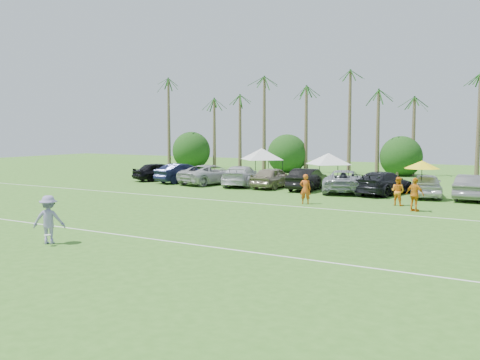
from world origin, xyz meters
The scene contains 31 objects.
ground centered at (0.00, 0.00, 0.00)m, with size 120.00×120.00×0.00m, color #397021.
field_lines centered at (0.00, 8.00, 0.01)m, with size 80.00×12.10×0.01m.
palm_tree_0 centered at (-22.00, 38.00, 7.48)m, with size 2.40×2.40×8.90m.
palm_tree_1 centered at (-17.00, 38.00, 8.35)m, with size 2.40×2.40×9.90m.
palm_tree_2 centered at (-12.00, 38.00, 9.21)m, with size 2.40×2.40×10.90m.
palm_tree_3 centered at (-8.00, 38.00, 10.06)m, with size 2.40×2.40×11.90m.
palm_tree_4 centered at (-4.00, 38.00, 7.48)m, with size 2.40×2.40×8.90m.
palm_tree_5 centered at (0.00, 38.00, 8.35)m, with size 2.40×2.40×9.90m.
palm_tree_6 centered at (4.00, 38.00, 9.21)m, with size 2.40×2.40×10.90m.
palm_tree_7 centered at (8.00, 38.00, 10.06)m, with size 2.40×2.40×11.90m.
palm_tree_8 centered at (13.00, 38.00, 7.48)m, with size 2.40×2.40×8.90m.
bush_tree_0 centered at (-19.00, 39.00, 1.80)m, with size 4.00×4.00×4.00m.
bush_tree_1 centered at (-6.00, 39.00, 1.80)m, with size 4.00×4.00×4.00m.
bush_tree_2 centered at (6.00, 39.00, 1.80)m, with size 4.00×4.00×4.00m.
sideline_player_a centered at (5.87, 15.37, 0.95)m, with size 0.69×0.45×1.90m, color #CA5216.
sideline_player_b centered at (11.08, 17.64, 0.89)m, with size 0.86×0.67×1.78m, color orange.
sideline_player_c centered at (12.53, 15.69, 0.97)m, with size 1.14×0.48×1.95m, color orange.
canopy_tent_left centered at (-3.20, 26.58, 3.01)m, with size 4.35×4.35×3.52m.
canopy_tent_right centered at (3.39, 25.85, 2.76)m, with size 3.98×3.98×3.22m.
market_umbrella centered at (11.77, 21.16, 2.36)m, with size 2.36×2.36×2.63m.
frisbee_player centered at (1.45, -0.83, 1.00)m, with size 1.49×1.34×2.00m.
parked_car_0 centered at (-11.96, 22.99, 0.84)m, with size 1.98×4.93×1.68m, color black.
parked_car_1 centered at (-9.00, 22.57, 0.84)m, with size 1.78×5.09×1.68m, color black.
parked_car_2 centered at (-6.03, 22.64, 0.84)m, with size 2.78×6.04×1.68m, color #B5B5B6.
parked_car_3 centered at (-3.06, 22.76, 0.84)m, with size 2.35×5.78×1.68m, color silver.
parked_car_4 centered at (-0.10, 22.71, 0.84)m, with size 1.98×4.93×1.68m, color gray.
parked_car_5 centered at (2.87, 22.73, 0.84)m, with size 1.78×5.09×1.68m, color black.
parked_car_6 centered at (5.84, 22.66, 0.84)m, with size 2.78×6.04×1.68m, color gray.
parked_car_7 centered at (8.80, 22.79, 0.84)m, with size 2.35×5.78×1.68m, color black.
parked_car_8 centered at (11.77, 22.75, 0.84)m, with size 1.98×4.93×1.68m, color silver.
parked_car_9 centered at (14.73, 23.03, 0.84)m, with size 1.78×5.09×1.68m, color slate.
Camera 1 is at (19.19, -15.60, 4.70)m, focal length 40.00 mm.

